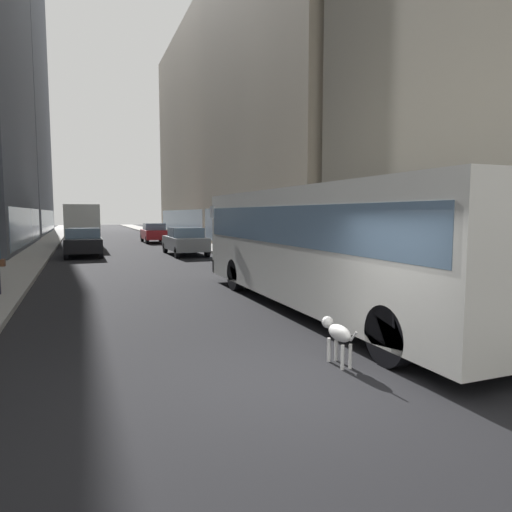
% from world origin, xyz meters
% --- Properties ---
extents(ground_plane, '(120.00, 120.00, 0.00)m').
position_xyz_m(ground_plane, '(0.00, 35.00, 0.00)').
color(ground_plane, black).
extents(sidewalk_left, '(2.40, 110.00, 0.15)m').
position_xyz_m(sidewalk_left, '(-5.70, 35.00, 0.07)').
color(sidewalk_left, gray).
rests_on(sidewalk_left, ground).
extents(sidewalk_right, '(2.40, 110.00, 0.15)m').
position_xyz_m(sidewalk_right, '(5.70, 35.00, 0.07)').
color(sidewalk_right, gray).
rests_on(sidewalk_right, ground).
extents(building_right_mid, '(11.14, 18.17, 18.55)m').
position_xyz_m(building_right_mid, '(11.90, 21.14, 9.27)').
color(building_right_mid, '#A0937F').
rests_on(building_right_mid, ground).
extents(building_right_far, '(9.16, 23.72, 21.83)m').
position_xyz_m(building_right_far, '(11.90, 44.16, 10.91)').
color(building_right_far, '#A0937F').
rests_on(building_right_far, ground).
extents(transit_bus, '(2.78, 11.53, 3.05)m').
position_xyz_m(transit_bus, '(2.80, 4.42, 1.78)').
color(transit_bus, silver).
rests_on(transit_bus, ground).
extents(car_black_suv, '(1.95, 4.17, 1.62)m').
position_xyz_m(car_black_suv, '(-2.80, 21.63, 0.82)').
color(car_black_suv, black).
rests_on(car_black_suv, ground).
extents(car_grey_wagon, '(1.91, 4.54, 1.62)m').
position_xyz_m(car_grey_wagon, '(2.80, 20.59, 0.82)').
color(car_grey_wagon, slate).
rests_on(car_grey_wagon, ground).
extents(car_red_coupe, '(1.77, 3.96, 1.62)m').
position_xyz_m(car_red_coupe, '(2.80, 32.66, 0.82)').
color(car_red_coupe, red).
rests_on(car_red_coupe, ground).
extents(car_silver_sedan, '(1.72, 4.60, 1.62)m').
position_xyz_m(car_silver_sedan, '(-2.80, 42.14, 0.82)').
color(car_silver_sedan, '#B7BABF').
rests_on(car_silver_sedan, ground).
extents(box_truck, '(2.30, 7.50, 3.05)m').
position_xyz_m(box_truck, '(-2.80, 30.41, 1.67)').
color(box_truck, silver).
rests_on(box_truck, ground).
extents(dalmatian_dog, '(0.22, 0.96, 0.72)m').
position_xyz_m(dalmatian_dog, '(0.94, 0.66, 0.51)').
color(dalmatian_dog, white).
rests_on(dalmatian_dog, ground).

